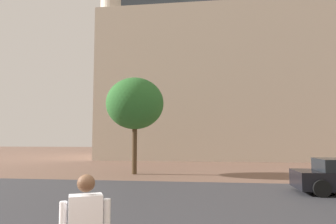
# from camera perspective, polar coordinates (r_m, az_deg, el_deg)

# --- Properties ---
(ground_plane) EXTENTS (120.00, 120.00, 0.00)m
(ground_plane) POSITION_cam_1_polar(r_m,az_deg,el_deg) (13.36, -1.49, -14.35)
(ground_plane) COLOR brown
(street_asphalt_strip) EXTENTS (120.00, 8.74, 0.00)m
(street_asphalt_strip) POSITION_cam_1_polar(r_m,az_deg,el_deg) (11.35, -3.17, -16.01)
(street_asphalt_strip) COLOR #38383D
(street_asphalt_strip) RESTS_ON ground_plane
(landmark_building) EXTENTS (24.91, 14.38, 31.49)m
(landmark_building) POSITION_cam_1_polar(r_m,az_deg,el_deg) (36.07, 8.76, 6.61)
(landmark_building) COLOR beige
(landmark_building) RESTS_ON ground_plane
(tree_curb_far) EXTENTS (3.56, 3.56, 5.93)m
(tree_curb_far) POSITION_cam_1_polar(r_m,az_deg,el_deg) (18.81, -6.27, 1.56)
(tree_curb_far) COLOR #4C3823
(tree_curb_far) RESTS_ON ground_plane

